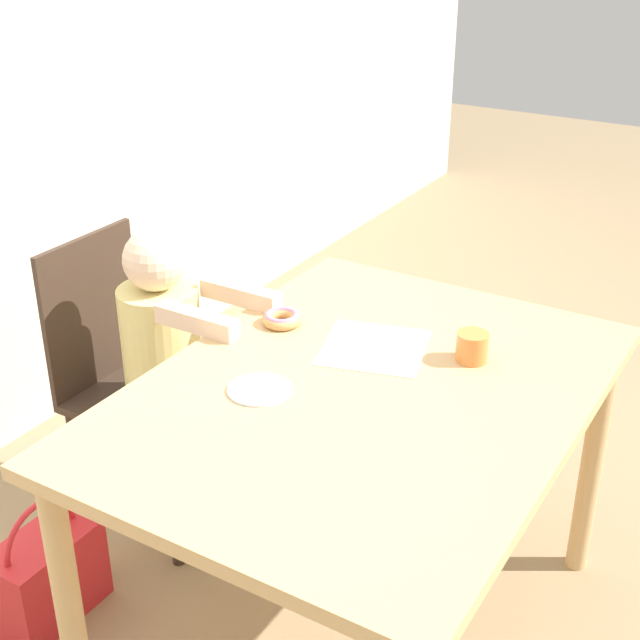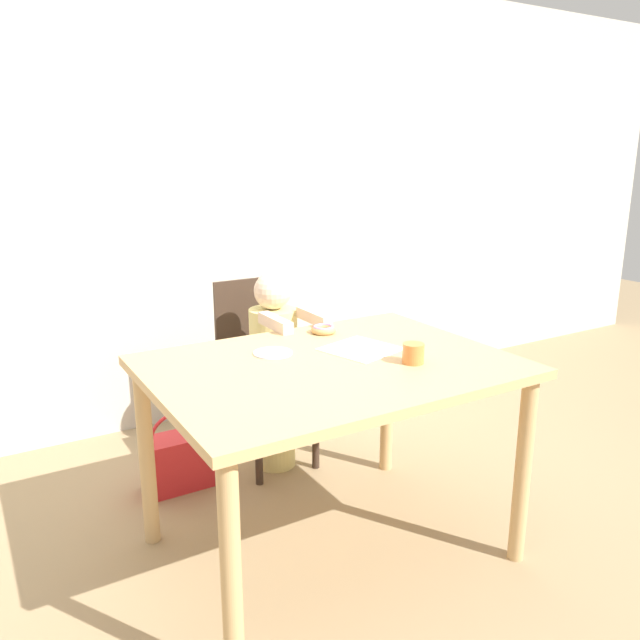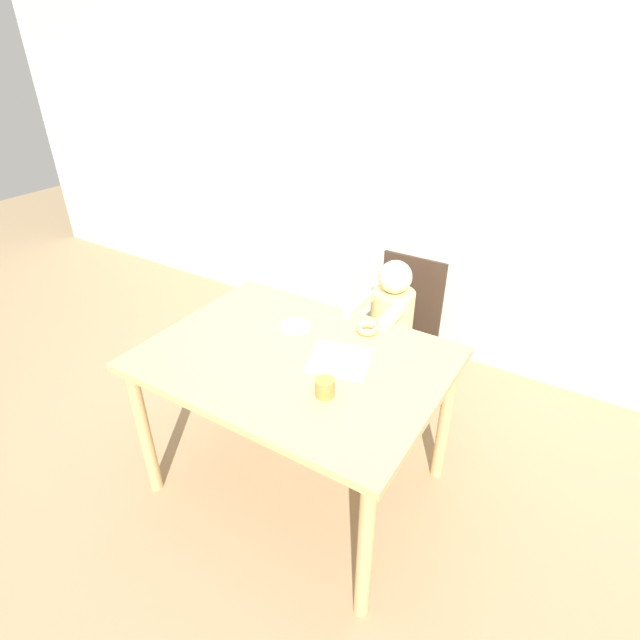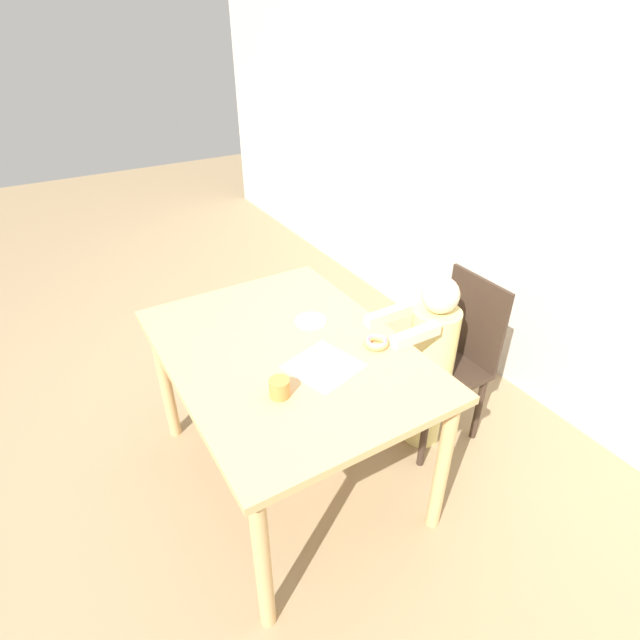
# 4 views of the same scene
# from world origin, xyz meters

# --- Properties ---
(ground_plane) EXTENTS (12.00, 12.00, 0.00)m
(ground_plane) POSITION_xyz_m (0.00, 0.00, 0.00)
(ground_plane) COLOR #997F5B
(dining_table) EXTENTS (1.28, 0.95, 0.77)m
(dining_table) POSITION_xyz_m (0.00, 0.00, 0.67)
(dining_table) COLOR tan
(dining_table) RESTS_ON ground_plane
(chair) EXTENTS (0.37, 0.44, 0.90)m
(chair) POSITION_xyz_m (0.13, 0.85, 0.45)
(chair) COLOR #38281E
(chair) RESTS_ON ground_plane
(child_figure) EXTENTS (0.24, 0.45, 0.97)m
(child_figure) POSITION_xyz_m (0.13, 0.72, 0.50)
(child_figure) COLOR #E0D17F
(child_figure) RESTS_ON ground_plane
(donut) EXTENTS (0.10, 0.10, 0.03)m
(donut) POSITION_xyz_m (0.18, 0.34, 0.79)
(donut) COLOR tan
(donut) RESTS_ON dining_table
(napkin) EXTENTS (0.31, 0.31, 0.00)m
(napkin) POSITION_xyz_m (0.18, 0.07, 0.77)
(napkin) COLOR white
(napkin) RESTS_ON dining_table
(handbag) EXTENTS (0.30, 0.17, 0.37)m
(handbag) POSITION_xyz_m (-0.36, 0.76, 0.13)
(handbag) COLOR red
(handbag) RESTS_ON ground_plane
(cup) EXTENTS (0.08, 0.08, 0.07)m
(cup) POSITION_xyz_m (0.25, -0.16, 0.80)
(cup) COLOR orange
(cup) RESTS_ON dining_table
(plate) EXTENTS (0.15, 0.15, 0.01)m
(plate) POSITION_xyz_m (-0.13, 0.20, 0.77)
(plate) COLOR silver
(plate) RESTS_ON dining_table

